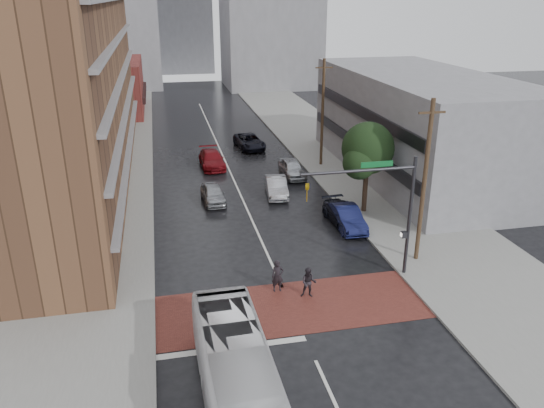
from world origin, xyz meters
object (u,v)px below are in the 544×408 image
transit_bus (240,388)px  car_travel_a (213,194)px  pedestrian_b (309,283)px  car_parked_near (347,218)px  pedestrian_a (278,276)px  car_parked_mid (344,215)px  car_travel_c (212,159)px  car_parked_far (292,168)px  suv_travel (249,141)px  car_travel_b (276,187)px

transit_bus → car_travel_a: (1.47, 23.25, -0.83)m
pedestrian_b → car_parked_near: pedestrian_b is taller
pedestrian_a → car_parked_mid: bearing=48.4°
pedestrian_b → car_travel_c: (-2.62, 24.41, -0.10)m
car_travel_c → car_parked_far: size_ratio=1.16×
car_parked_mid → car_travel_a: bearing=141.4°
car_travel_a → car_travel_c: size_ratio=0.79×
car_travel_a → car_parked_near: size_ratio=0.89×
pedestrian_a → car_travel_a: pedestrian_a is taller
pedestrian_a → car_travel_a: size_ratio=0.45×
car_parked_mid → car_parked_near: bearing=-93.4°
car_parked_near → car_parked_mid: (0.00, 0.75, -0.08)m
car_travel_a → suv_travel: size_ratio=0.77×
car_travel_b → car_parked_near: (3.45, -7.35, 0.01)m
suv_travel → car_parked_mid: size_ratio=1.13×
car_parked_near → car_parked_far: car_parked_far is taller
car_travel_c → pedestrian_b: bearing=-85.7°
car_travel_c → car_travel_b: bearing=-65.6°
transit_bus → pedestrian_b: (5.00, 8.10, -0.68)m
pedestrian_b → car_parked_far: bearing=95.8°
car_travel_b → suv_travel: 14.65m
car_travel_a → suv_travel: bearing=67.3°
car_travel_b → suv_travel: (0.31, 14.64, -0.01)m
suv_travel → car_travel_c: bearing=-134.4°
car_travel_a → car_parked_mid: bearing=-37.9°
car_travel_b → car_parked_near: size_ratio=0.98×
pedestrian_a → pedestrian_b: (1.50, -0.95, -0.06)m
suv_travel → car_parked_far: car_parked_far is taller
pedestrian_a → transit_bus: bearing=-113.2°
car_parked_mid → pedestrian_b: bearing=-123.1°
car_travel_b → transit_bus: bearing=-99.3°
pedestrian_a → car_travel_b: pedestrian_a is taller
pedestrian_a → suv_travel: 29.54m
car_travel_b → car_parked_far: (2.45, 4.41, 0.02)m
car_travel_a → car_parked_near: car_parked_near is taller
car_travel_b → car_parked_far: 5.05m
car_parked_near → car_travel_b: bearing=116.2°
car_parked_near → transit_bus: bearing=-120.7°
transit_bus → car_travel_a: 23.31m
pedestrian_a → car_travel_b: (3.20, 14.69, -0.17)m
suv_travel → car_parked_mid: (3.13, -21.25, -0.06)m
transit_bus → car_parked_near: 19.28m
car_travel_c → car_parked_far: (6.76, -4.36, 0.01)m
car_travel_b → car_travel_c: size_ratio=0.87×
suv_travel → car_parked_far: size_ratio=1.18×
pedestrian_b → pedestrian_a: bearing=165.2°
pedestrian_a → car_parked_far: 19.91m
pedestrian_b → car_travel_b: bearing=101.3°
suv_travel → car_parked_near: (3.13, -22.00, 0.02)m
car_parked_near → car_parked_far: size_ratio=1.02×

